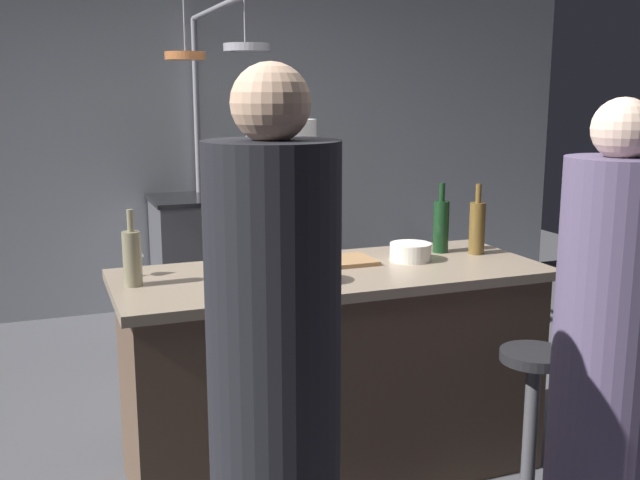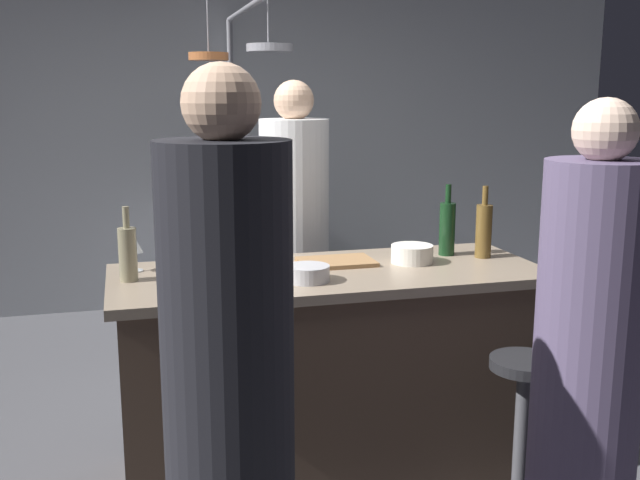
{
  "view_description": "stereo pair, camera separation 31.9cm",
  "coord_description": "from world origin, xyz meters",
  "px_view_note": "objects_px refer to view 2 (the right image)",
  "views": [
    {
      "loc": [
        -1.12,
        -2.78,
        1.63
      ],
      "look_at": [
        0.0,
        0.15,
        1.0
      ],
      "focal_mm": 41.38,
      "sensor_mm": 36.0,
      "label": 1
    },
    {
      "loc": [
        -0.81,
        -2.87,
        1.63
      ],
      "look_at": [
        0.0,
        0.15,
        1.0
      ],
      "focal_mm": 41.38,
      "sensor_mm": 36.0,
      "label": 2
    }
  ],
  "objects_px": {
    "guest_left": "(229,403)",
    "guest_right": "(587,374)",
    "cutting_board": "(336,262)",
    "wine_bottle_amber": "(484,230)",
    "pepper_mill": "(244,256)",
    "wine_bottle_white": "(128,253)",
    "wine_glass_by_chef": "(211,241)",
    "stove_range": "(240,254)",
    "wine_bottle_dark": "(237,247)",
    "bar_stool_left": "(226,476)",
    "potted_plant": "(495,290)",
    "bar_stool_right": "(521,436)",
    "mixing_bowl_steel": "(308,273)",
    "chef": "(295,256)",
    "wine_glass_near_right_guest": "(135,247)",
    "wine_glass_near_left_guest": "(255,239)",
    "wine_bottle_red": "(447,228)",
    "mixing_bowl_ceramic": "(412,254)"
  },
  "relations": [
    {
      "from": "guest_left",
      "to": "guest_right",
      "type": "bearing_deg",
      "value": 0.82
    },
    {
      "from": "cutting_board",
      "to": "wine_bottle_amber",
      "type": "xyz_separation_m",
      "value": [
        0.67,
        -0.05,
        0.12
      ]
    },
    {
      "from": "pepper_mill",
      "to": "wine_bottle_white",
      "type": "xyz_separation_m",
      "value": [
        -0.44,
        0.15,
        0.01
      ]
    },
    {
      "from": "wine_glass_by_chef",
      "to": "pepper_mill",
      "type": "bearing_deg",
      "value": -75.83
    },
    {
      "from": "pepper_mill",
      "to": "wine_bottle_white",
      "type": "relative_size",
      "value": 0.71
    },
    {
      "from": "pepper_mill",
      "to": "wine_bottle_amber",
      "type": "relative_size",
      "value": 0.65
    },
    {
      "from": "stove_range",
      "to": "wine_bottle_dark",
      "type": "xyz_separation_m",
      "value": [
        -0.39,
        -2.46,
        0.57
      ]
    },
    {
      "from": "cutting_board",
      "to": "wine_bottle_amber",
      "type": "distance_m",
      "value": 0.68
    },
    {
      "from": "guest_left",
      "to": "wine_bottle_dark",
      "type": "height_order",
      "value": "guest_left"
    },
    {
      "from": "stove_range",
      "to": "wine_bottle_amber",
      "type": "bearing_deg",
      "value": -72.94
    },
    {
      "from": "bar_stool_left",
      "to": "potted_plant",
      "type": "xyz_separation_m",
      "value": [
        2.15,
        2.15,
        -0.08
      ]
    },
    {
      "from": "stove_range",
      "to": "wine_glass_by_chef",
      "type": "bearing_deg",
      "value": -101.74
    },
    {
      "from": "bar_stool_right",
      "to": "wine_glass_by_chef",
      "type": "relative_size",
      "value": 4.66
    },
    {
      "from": "wine_bottle_amber",
      "to": "mixing_bowl_steel",
      "type": "height_order",
      "value": "wine_bottle_amber"
    },
    {
      "from": "chef",
      "to": "potted_plant",
      "type": "xyz_separation_m",
      "value": [
        1.58,
        0.73,
        -0.49
      ]
    },
    {
      "from": "mixing_bowl_steel",
      "to": "guest_left",
      "type": "bearing_deg",
      "value": -117.64
    },
    {
      "from": "stove_range",
      "to": "wine_glass_by_chef",
      "type": "xyz_separation_m",
      "value": [
        -0.46,
        -2.22,
        0.56
      ]
    },
    {
      "from": "wine_bottle_dark",
      "to": "wine_glass_near_right_guest",
      "type": "relative_size",
      "value": 2.15
    },
    {
      "from": "wine_glass_near_right_guest",
      "to": "wine_glass_by_chef",
      "type": "bearing_deg",
      "value": 7.56
    },
    {
      "from": "cutting_board",
      "to": "wine_glass_by_chef",
      "type": "bearing_deg",
      "value": 166.15
    },
    {
      "from": "stove_range",
      "to": "bar_stool_right",
      "type": "height_order",
      "value": "stove_range"
    },
    {
      "from": "chef",
      "to": "wine_bottle_amber",
      "type": "relative_size",
      "value": 5.23
    },
    {
      "from": "potted_plant",
      "to": "pepper_mill",
      "type": "distance_m",
      "value": 2.68
    },
    {
      "from": "cutting_board",
      "to": "wine_bottle_white",
      "type": "relative_size",
      "value": 1.08
    },
    {
      "from": "pepper_mill",
      "to": "wine_bottle_dark",
      "type": "height_order",
      "value": "wine_bottle_dark"
    },
    {
      "from": "wine_glass_near_right_guest",
      "to": "wine_glass_near_left_guest",
      "type": "bearing_deg",
      "value": 4.34
    },
    {
      "from": "wine_bottle_amber",
      "to": "wine_bottle_red",
      "type": "distance_m",
      "value": 0.16
    },
    {
      "from": "cutting_board",
      "to": "wine_bottle_red",
      "type": "bearing_deg",
      "value": 4.74
    },
    {
      "from": "bar_stool_left",
      "to": "guest_right",
      "type": "distance_m",
      "value": 1.22
    },
    {
      "from": "guest_right",
      "to": "guest_left",
      "type": "bearing_deg",
      "value": -179.18
    },
    {
      "from": "stove_range",
      "to": "wine_glass_near_left_guest",
      "type": "xyz_separation_m",
      "value": [
        -0.27,
        -2.22,
        0.56
      ]
    },
    {
      "from": "wine_bottle_amber",
      "to": "wine_glass_near_left_guest",
      "type": "height_order",
      "value": "wine_bottle_amber"
    },
    {
      "from": "potted_plant",
      "to": "wine_glass_by_chef",
      "type": "relative_size",
      "value": 3.56
    },
    {
      "from": "mixing_bowl_steel",
      "to": "mixing_bowl_ceramic",
      "type": "relative_size",
      "value": 0.94
    },
    {
      "from": "wine_glass_near_right_guest",
      "to": "bar_stool_right",
      "type": "bearing_deg",
      "value": -31.03
    },
    {
      "from": "guest_left",
      "to": "pepper_mill",
      "type": "relative_size",
      "value": 8.12
    },
    {
      "from": "chef",
      "to": "potted_plant",
      "type": "bearing_deg",
      "value": 24.93
    },
    {
      "from": "bar_stool_left",
      "to": "wine_bottle_amber",
      "type": "relative_size",
      "value": 2.1
    },
    {
      "from": "bar_stool_right",
      "to": "mixing_bowl_steel",
      "type": "height_order",
      "value": "mixing_bowl_steel"
    },
    {
      "from": "wine_bottle_white",
      "to": "cutting_board",
      "type": "bearing_deg",
      "value": 4.27
    },
    {
      "from": "wine_bottle_red",
      "to": "guest_right",
      "type": "bearing_deg",
      "value": -90.89
    },
    {
      "from": "guest_left",
      "to": "potted_plant",
      "type": "distance_m",
      "value": 3.36
    },
    {
      "from": "guest_left",
      "to": "bar_stool_right",
      "type": "xyz_separation_m",
      "value": [
        1.13,
        0.36,
        -0.42
      ]
    },
    {
      "from": "wine_bottle_dark",
      "to": "wine_glass_by_chef",
      "type": "bearing_deg",
      "value": 106.84
    },
    {
      "from": "bar_stool_right",
      "to": "mixing_bowl_steel",
      "type": "bearing_deg",
      "value": 146.05
    },
    {
      "from": "bar_stool_left",
      "to": "wine_bottle_white",
      "type": "xyz_separation_m",
      "value": [
        -0.28,
        0.66,
        0.64
      ]
    },
    {
      "from": "chef",
      "to": "potted_plant",
      "type": "relative_size",
      "value": 3.25
    },
    {
      "from": "stove_range",
      "to": "wine_glass_near_left_guest",
      "type": "bearing_deg",
      "value": -96.92
    },
    {
      "from": "wine_bottle_dark",
      "to": "guest_right",
      "type": "bearing_deg",
      "value": -44.4
    },
    {
      "from": "bar_stool_right",
      "to": "mixing_bowl_ceramic",
      "type": "distance_m",
      "value": 0.89
    }
  ]
}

